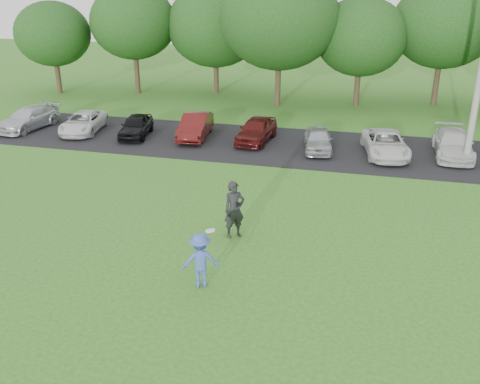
% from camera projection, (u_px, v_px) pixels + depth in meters
% --- Properties ---
extents(ground, '(100.00, 100.00, 0.00)m').
position_uv_depth(ground, '(210.00, 279.00, 15.38)').
color(ground, '#2F6B1E').
rests_on(ground, ground).
extents(parking_lot, '(32.00, 6.50, 0.03)m').
position_uv_depth(parking_lot, '(286.00, 146.00, 27.02)').
color(parking_lot, black).
rests_on(parking_lot, ground).
extents(frisbee_player, '(1.19, 0.96, 1.85)m').
position_uv_depth(frisbee_player, '(200.00, 260.00, 14.75)').
color(frisbee_player, '#3E57AF').
rests_on(frisbee_player, ground).
extents(camera_bystander, '(0.85, 0.80, 1.94)m').
position_uv_depth(camera_bystander, '(234.00, 210.00, 17.48)').
color(camera_bystander, black).
rests_on(camera_bystander, ground).
extents(parked_cars, '(30.97, 4.84, 1.25)m').
position_uv_depth(parked_cars, '(307.00, 136.00, 26.55)').
color(parked_cars, silver).
rests_on(parked_cars, parking_lot).
extents(tree_row, '(42.39, 9.85, 8.64)m').
position_uv_depth(tree_row, '(338.00, 28.00, 33.55)').
color(tree_row, '#38281C').
rests_on(tree_row, ground).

